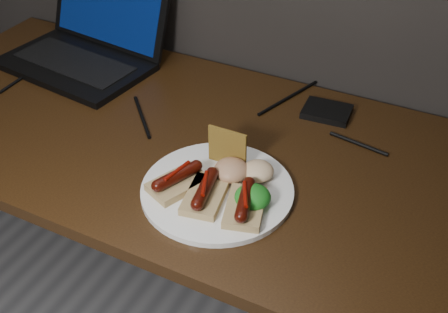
% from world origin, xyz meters
% --- Properties ---
extents(desk, '(1.40, 0.70, 0.75)m').
position_xyz_m(desk, '(0.00, 1.38, 0.66)').
color(desk, '#35200D').
rests_on(desk, ground).
extents(laptop, '(0.43, 0.38, 0.25)m').
position_xyz_m(laptop, '(-0.35, 1.59, 0.80)').
color(laptop, black).
rests_on(laptop, desk).
extents(hard_drive, '(0.12, 0.09, 0.02)m').
position_xyz_m(hard_drive, '(0.33, 1.62, 0.76)').
color(hard_drive, black).
rests_on(hard_drive, desk).
extents(desk_cables, '(0.95, 0.41, 0.01)m').
position_xyz_m(desk_cables, '(0.01, 1.50, 0.75)').
color(desk_cables, black).
rests_on(desk_cables, desk).
extents(plate, '(0.36, 0.36, 0.01)m').
position_xyz_m(plate, '(0.22, 1.25, 0.76)').
color(plate, white).
rests_on(plate, desk).
extents(bread_sausage_left, '(0.11, 0.13, 0.04)m').
position_xyz_m(bread_sausage_left, '(0.15, 1.21, 0.78)').
color(bread_sausage_left, tan).
rests_on(bread_sausage_left, plate).
extents(bread_sausage_center, '(0.09, 0.13, 0.04)m').
position_xyz_m(bread_sausage_center, '(0.22, 1.20, 0.78)').
color(bread_sausage_center, tan).
rests_on(bread_sausage_center, plate).
extents(bread_sausage_right, '(0.10, 0.13, 0.04)m').
position_xyz_m(bread_sausage_right, '(0.30, 1.21, 0.78)').
color(bread_sausage_right, tan).
rests_on(bread_sausage_right, plate).
extents(crispbread, '(0.09, 0.01, 0.08)m').
position_xyz_m(crispbread, '(0.21, 1.32, 0.80)').
color(crispbread, olive).
rests_on(crispbread, plate).
extents(salad_greens, '(0.07, 0.07, 0.04)m').
position_xyz_m(salad_greens, '(0.31, 1.23, 0.78)').
color(salad_greens, '#136315').
rests_on(salad_greens, plate).
extents(salsa_mound, '(0.07, 0.07, 0.04)m').
position_xyz_m(salsa_mound, '(0.24, 1.29, 0.78)').
color(salsa_mound, maroon).
rests_on(salsa_mound, plate).
extents(coleslaw_mound, '(0.06, 0.06, 0.04)m').
position_xyz_m(coleslaw_mound, '(0.28, 1.31, 0.78)').
color(coleslaw_mound, beige).
rests_on(coleslaw_mound, plate).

